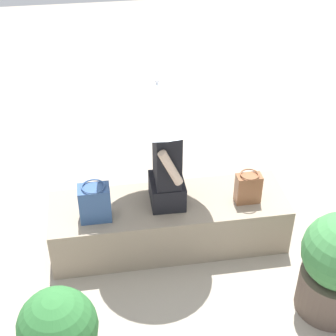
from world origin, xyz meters
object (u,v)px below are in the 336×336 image
(person_seated, at_px, (167,164))
(parasol, at_px, (157,96))
(handbag_black, at_px, (95,203))
(tote_bag_canvas, at_px, (248,188))

(person_seated, xyz_separation_m, parasol, (0.07, -0.01, 0.60))
(person_seated, distance_m, handbag_black, 0.66)
(person_seated, relative_size, tote_bag_canvas, 3.17)
(handbag_black, relative_size, tote_bag_canvas, 1.16)
(person_seated, bearing_deg, handbag_black, 11.71)
(handbag_black, height_order, tote_bag_canvas, handbag_black)
(person_seated, bearing_deg, parasol, -11.99)
(handbag_black, bearing_deg, tote_bag_canvas, -178.95)
(handbag_black, xyz_separation_m, tote_bag_canvas, (-1.27, -0.02, -0.02))
(person_seated, height_order, tote_bag_canvas, person_seated)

